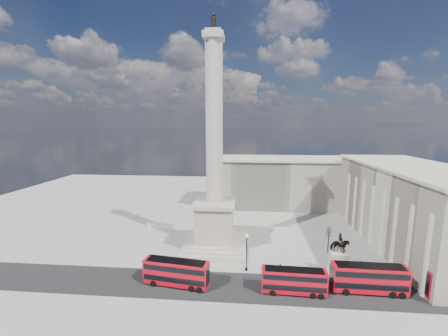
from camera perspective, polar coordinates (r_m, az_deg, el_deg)
ground at (r=60.82m, az=-2.49°, el=-18.13°), size 180.00×180.00×0.00m
asphalt_road at (r=51.77m, az=1.95°, el=-23.39°), size 120.00×9.00×0.01m
nelsons_column at (r=60.91m, az=-1.97°, el=-5.07°), size 14.00×14.00×49.85m
balustrade_wall at (r=75.11m, az=-0.90°, el=-12.21°), size 40.00×0.60×1.10m
building_east at (r=76.34m, az=34.70°, el=-6.58°), size 19.00×46.00×18.60m
building_northeast at (r=96.51m, az=12.47°, el=-2.80°), size 51.00×17.00×16.60m
red_bus_a at (r=51.47m, az=-9.80°, el=-20.59°), size 11.65×4.14×4.62m
red_bus_b at (r=50.31m, az=14.35°, el=-21.75°), size 10.59×2.83×4.26m
red_bus_c at (r=54.63m, az=27.92°, el=-19.59°), size 11.95×3.02×4.83m
victorian_lamp at (r=54.44m, az=4.72°, el=-16.50°), size 0.63×0.63×7.34m
equestrian_statue at (r=57.77m, az=22.72°, el=-17.25°), size 3.94×2.95×8.22m
bare_tree_near at (r=57.04m, az=23.25°, el=-14.38°), size 1.68×1.68×7.36m
bare_tree_mid at (r=64.94m, az=20.97°, el=-12.10°), size 1.67×1.67×6.35m
bare_tree_far at (r=77.04m, az=28.13°, el=-8.89°), size 1.70×1.70×6.93m
pedestrian_walking at (r=54.69m, az=12.19°, el=-20.60°), size 0.74×0.57×1.80m
pedestrian_standing at (r=58.41m, az=27.66°, el=-19.42°), size 1.13×1.07×1.84m
pedestrian_crossing at (r=55.96m, az=11.60°, el=-19.78°), size 0.92×1.21×1.92m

